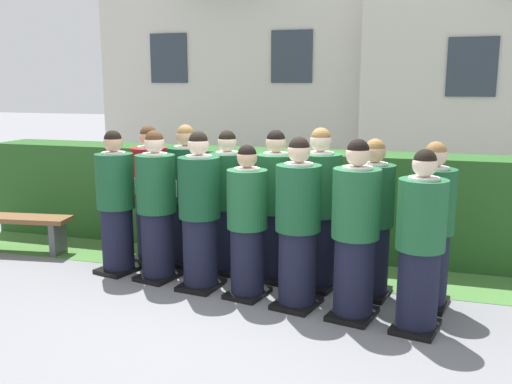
% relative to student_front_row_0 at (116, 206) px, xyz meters
% --- Properties ---
extents(ground_plane, '(60.00, 60.00, 0.00)m').
position_rel_student_front_row_0_xyz_m(ground_plane, '(1.69, -0.30, -0.79)').
color(ground_plane, slate).
extents(student_front_row_0, '(0.49, 0.57, 1.66)m').
position_rel_student_front_row_0_xyz_m(student_front_row_0, '(0.00, 0.00, 0.00)').
color(student_front_row_0, black).
rests_on(student_front_row_0, ground).
extents(student_front_row_1, '(0.48, 0.57, 1.68)m').
position_rel_student_front_row_0_xyz_m(student_front_row_1, '(0.56, -0.08, 0.01)').
color(student_front_row_1, black).
rests_on(student_front_row_1, ground).
extents(student_front_row_2, '(0.45, 0.53, 1.70)m').
position_rel_student_front_row_0_xyz_m(student_front_row_2, '(1.13, -0.21, 0.02)').
color(student_front_row_2, black).
rests_on(student_front_row_2, ground).
extents(student_front_row_3, '(0.45, 0.52, 1.58)m').
position_rel_student_front_row_0_xyz_m(student_front_row_3, '(1.68, -0.29, -0.04)').
color(student_front_row_3, black).
rests_on(student_front_row_3, ground).
extents(student_front_row_4, '(0.49, 0.57, 1.69)m').
position_rel_student_front_row_0_xyz_m(student_front_row_4, '(2.24, -0.41, 0.01)').
color(student_front_row_4, black).
rests_on(student_front_row_4, ground).
extents(student_front_row_5, '(0.49, 0.56, 1.69)m').
position_rel_student_front_row_0_xyz_m(student_front_row_5, '(2.80, -0.51, 0.02)').
color(student_front_row_5, black).
rests_on(student_front_row_5, ground).
extents(student_front_row_6, '(0.47, 0.54, 1.64)m').
position_rel_student_front_row_0_xyz_m(student_front_row_6, '(3.38, -0.63, -0.01)').
color(student_front_row_6, black).
rests_on(student_front_row_6, ground).
extents(student_in_red_blazer, '(0.49, 0.57, 1.68)m').
position_rel_student_front_row_0_xyz_m(student_in_red_blazer, '(0.15, 0.55, 0.01)').
color(student_in_red_blazer, black).
rests_on(student_in_red_blazer, ground).
extents(student_rear_row_1, '(0.47, 0.55, 1.70)m').
position_rel_student_front_row_0_xyz_m(student_rear_row_1, '(0.67, 0.50, 0.02)').
color(student_rear_row_1, black).
rests_on(student_rear_row_1, ground).
extents(student_rear_row_2, '(0.44, 0.55, 1.66)m').
position_rel_student_front_row_0_xyz_m(student_rear_row_2, '(1.23, 0.39, -0.00)').
color(student_rear_row_2, black).
rests_on(student_rear_row_2, ground).
extents(student_rear_row_3, '(0.47, 0.54, 1.69)m').
position_rel_student_front_row_0_xyz_m(student_rear_row_3, '(1.83, 0.29, 0.01)').
color(student_rear_row_3, black).
rests_on(student_rear_row_3, ground).
extents(student_rear_row_4, '(0.50, 0.57, 1.73)m').
position_rel_student_front_row_0_xyz_m(student_rear_row_4, '(2.34, 0.19, 0.03)').
color(student_rear_row_4, black).
rests_on(student_rear_row_4, ground).
extents(student_rear_row_5, '(0.46, 0.53, 1.64)m').
position_rel_student_front_row_0_xyz_m(student_rear_row_5, '(2.90, 0.09, -0.01)').
color(student_rear_row_5, black).
rests_on(student_rear_row_5, ground).
extents(student_rear_row_6, '(0.46, 0.53, 1.64)m').
position_rel_student_front_row_0_xyz_m(student_rear_row_6, '(3.48, -0.02, -0.01)').
color(student_rear_row_6, black).
rests_on(student_rear_row_6, ground).
extents(hedge, '(8.66, 0.70, 1.32)m').
position_rel_student_front_row_0_xyz_m(hedge, '(1.69, 1.44, -0.13)').
color(hedge, '#285623').
rests_on(hedge, ground).
extents(school_building_main, '(6.77, 4.06, 6.33)m').
position_rel_student_front_row_0_xyz_m(school_building_main, '(-0.87, 8.29, 2.46)').
color(school_building_main, beige).
rests_on(school_building_main, ground).
extents(wooden_bench, '(1.44, 0.54, 0.48)m').
position_rel_student_front_row_0_xyz_m(wooden_bench, '(-1.66, 0.31, -0.44)').
color(wooden_bench, brown).
rests_on(wooden_bench, ground).
extents(lawn_strip, '(8.66, 0.90, 0.01)m').
position_rel_student_front_row_0_xyz_m(lawn_strip, '(1.69, 0.64, -0.79)').
color(lawn_strip, '#477A38').
rests_on(lawn_strip, ground).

